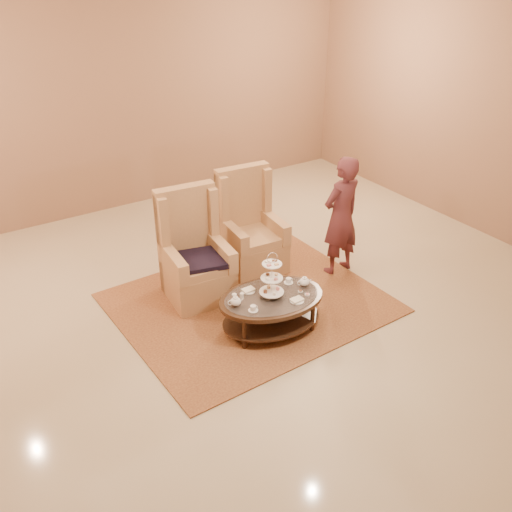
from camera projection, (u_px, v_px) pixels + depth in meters
ground at (266, 323)px, 6.51m from camera, size 8.00×8.00×0.00m
ceiling at (266, 323)px, 6.51m from camera, size 8.00×8.00×0.02m
wall_back at (119, 97)px, 8.58m from camera, size 8.00×0.04×3.50m
rug at (250, 303)px, 6.87m from camera, size 3.09×2.60×0.02m
tea_table at (271, 302)px, 6.25m from camera, size 1.30×1.00×0.99m
armchair_left at (195, 261)px, 6.84m from camera, size 0.80×0.82×1.35m
armchair_right at (250, 235)px, 7.45m from camera, size 0.78×0.81×1.33m
person at (341, 216)px, 7.16m from camera, size 0.61×0.43×1.58m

